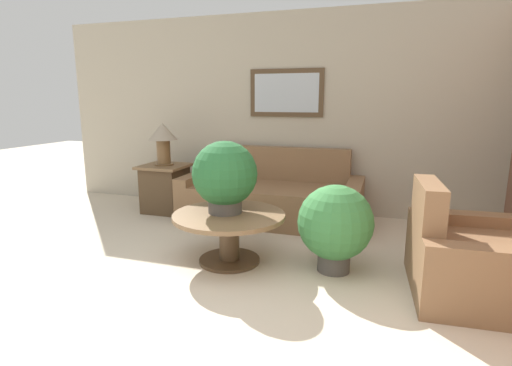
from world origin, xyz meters
TOP-DOWN VIEW (x-y plane):
  - ground_plane at (0.00, 0.00)m, footprint 20.00×20.00m
  - wall_back at (-0.00, 3.41)m, footprint 7.01×0.09m
  - couch_main at (-0.20, 2.88)m, footprint 2.21×0.98m
  - armchair at (1.84, 1.41)m, footprint 1.03×1.08m
  - coffee_table at (-0.20, 1.44)m, footprint 1.03×1.03m
  - side_table at (-1.67, 2.78)m, footprint 0.59×0.59m
  - table_lamp at (-1.67, 2.78)m, footprint 0.38×0.38m
  - potted_plant_on_table at (-0.25, 1.47)m, footprint 0.60×0.60m
  - potted_plant_floor at (0.76, 1.53)m, footprint 0.66×0.66m

SIDE VIEW (x-z plane):
  - ground_plane at x=0.00m, z-range 0.00..0.00m
  - armchair at x=1.84m, z-range -0.16..0.72m
  - couch_main at x=-0.20m, z-range -0.16..0.72m
  - side_table at x=-1.67m, z-range 0.01..0.64m
  - coffee_table at x=-0.20m, z-range 0.11..0.57m
  - potted_plant_floor at x=0.76m, z-range 0.04..0.82m
  - potted_plant_on_table at x=-0.25m, z-range 0.48..1.15m
  - table_lamp at x=-1.67m, z-range 0.73..1.29m
  - wall_back at x=0.00m, z-range 0.01..2.61m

